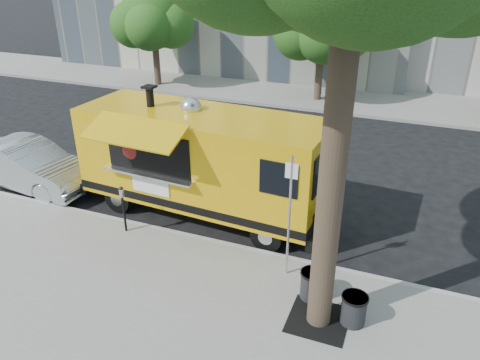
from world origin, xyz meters
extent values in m
plane|color=black|center=(0.00, 0.00, 0.00)|extent=(120.00, 120.00, 0.00)
cube|color=gray|center=(0.00, -4.00, 0.07)|extent=(60.00, 6.00, 0.15)
cube|color=#999993|center=(0.00, -0.93, 0.07)|extent=(60.00, 0.14, 0.16)
cube|color=gray|center=(0.00, 13.50, 0.07)|extent=(60.00, 5.00, 0.15)
cylinder|color=#33261C|center=(2.60, -2.80, 3.40)|extent=(0.48, 0.48, 6.50)
cube|color=black|center=(2.60, -2.80, 0.15)|extent=(1.20, 1.20, 0.02)
cylinder|color=#33261C|center=(-10.00, 12.30, 1.45)|extent=(0.36, 0.36, 2.60)
sphere|color=#194512|center=(-10.00, 12.30, 3.79)|extent=(3.42, 3.42, 3.42)
cylinder|color=#33261C|center=(-1.00, 12.70, 1.45)|extent=(0.36, 0.36, 2.60)
sphere|color=#194512|center=(-1.00, 12.70, 3.85)|extent=(3.60, 3.60, 3.60)
cylinder|color=silver|center=(1.55, -1.55, 1.65)|extent=(0.06, 0.06, 3.00)
cube|color=white|center=(1.55, -1.55, 2.80)|extent=(0.28, 0.02, 0.35)
cylinder|color=black|center=(-3.00, -1.35, 0.68)|extent=(0.06, 0.06, 1.05)
cube|color=silver|center=(-3.00, -1.35, 1.30)|extent=(0.10, 0.08, 0.22)
sphere|color=black|center=(-3.00, -1.35, 1.43)|extent=(0.11, 0.11, 0.11)
cube|color=#D9A40B|center=(-1.57, 0.54, 1.78)|extent=(7.04, 2.77, 2.50)
cube|color=black|center=(-1.57, 0.54, 0.77)|extent=(7.06, 2.80, 0.23)
cube|color=black|center=(1.96, 0.32, 0.48)|extent=(0.32, 2.23, 0.32)
cube|color=black|center=(-5.10, 0.77, 0.48)|extent=(0.32, 2.23, 0.32)
cube|color=black|center=(1.90, 0.32, 2.18)|extent=(0.17, 1.87, 1.01)
cylinder|color=black|center=(0.75, -0.59, 0.43)|extent=(0.87, 0.35, 0.85)
cylinder|color=black|center=(0.88, 1.37, 0.43)|extent=(0.87, 0.35, 0.85)
cylinder|color=black|center=(-3.91, -0.29, 0.43)|extent=(0.87, 0.35, 0.85)
cylinder|color=black|center=(-3.79, 1.66, 0.43)|extent=(0.87, 0.35, 0.85)
cube|color=black|center=(-2.60, -0.50, 2.18)|extent=(2.56, 0.34, 1.12)
cube|color=silver|center=(-2.61, -0.66, 1.58)|extent=(2.77, 0.52, 0.06)
cube|color=#D9A40B|center=(-2.63, -1.05, 2.94)|extent=(2.71, 1.17, 0.44)
cube|color=white|center=(-2.60, -0.58, 1.25)|extent=(1.17, 0.11, 0.53)
cylinder|color=black|center=(-3.16, 0.64, 3.29)|extent=(0.21, 0.21, 0.58)
sphere|color=silver|center=(-1.98, 0.78, 3.08)|extent=(0.60, 0.60, 0.60)
sphere|color=maroon|center=(-3.16, -0.18, 2.13)|extent=(0.89, 0.89, 0.89)
cylinder|color=#FF590C|center=(-3.18, -0.41, 2.00)|extent=(0.37, 0.15, 0.36)
imported|color=#B1B5B8|center=(-7.53, 0.00, 0.76)|extent=(4.71, 1.96, 1.51)
cylinder|color=black|center=(3.26, -2.61, 0.48)|extent=(0.50, 0.50, 0.66)
cylinder|color=black|center=(3.26, -2.61, 0.79)|extent=(0.55, 0.55, 0.04)
cylinder|color=black|center=(2.30, -2.16, 0.48)|extent=(0.51, 0.51, 0.66)
cylinder|color=black|center=(2.30, -2.16, 0.79)|extent=(0.55, 0.55, 0.04)
camera|label=1|loc=(3.78, -10.20, 6.98)|focal=35.00mm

